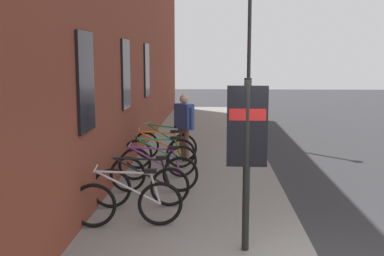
% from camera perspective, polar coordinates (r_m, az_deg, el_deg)
% --- Properties ---
extents(ground, '(60.00, 60.00, 0.00)m').
position_cam_1_polar(ground, '(12.09, 14.19, -5.11)').
color(ground, '#2D2D30').
extents(sidewalk_pavement, '(24.00, 3.50, 0.12)m').
position_cam_1_polar(sidewalk_pavement, '(13.78, 1.22, -2.92)').
color(sidewalk_pavement, gray).
rests_on(sidewalk_pavement, ground).
extents(bicycle_leaning_wall, '(0.48, 1.76, 0.97)m').
position_cam_1_polar(bicycle_leaning_wall, '(7.68, -7.74, -8.89)').
color(bicycle_leaning_wall, black).
rests_on(bicycle_leaning_wall, sidewalk_pavement).
extents(bicycle_nearest_sign, '(0.48, 1.76, 0.97)m').
position_cam_1_polar(bicycle_nearest_sign, '(8.61, -6.13, -6.94)').
color(bicycle_nearest_sign, black).
rests_on(bicycle_nearest_sign, sidewalk_pavement).
extents(bicycle_far_end, '(0.48, 1.77, 0.97)m').
position_cam_1_polar(bicycle_far_end, '(9.53, -4.52, -5.39)').
color(bicycle_far_end, black).
rests_on(bicycle_far_end, sidewalk_pavement).
extents(bicycle_by_door, '(0.68, 1.70, 0.97)m').
position_cam_1_polar(bicycle_by_door, '(10.56, -3.99, -4.01)').
color(bicycle_by_door, black).
rests_on(bicycle_by_door, sidewalk_pavement).
extents(bicycle_beside_lamp, '(0.48, 1.76, 0.97)m').
position_cam_1_polar(bicycle_beside_lamp, '(11.51, -3.92, -2.95)').
color(bicycle_beside_lamp, black).
rests_on(bicycle_beside_lamp, sidewalk_pavement).
extents(bicycle_mid_rack, '(0.62, 1.72, 0.97)m').
position_cam_1_polar(bicycle_mid_rack, '(12.46, -3.24, -2.06)').
color(bicycle_mid_rack, black).
rests_on(bicycle_mid_rack, sidewalk_pavement).
extents(transit_info_sign, '(0.11, 0.55, 2.40)m').
position_cam_1_polar(transit_info_sign, '(6.47, 6.62, -1.14)').
color(transit_info_sign, black).
rests_on(transit_info_sign, sidewalk_pavement).
extents(pedestrian_near_bus, '(0.52, 0.53, 1.74)m').
position_cam_1_polar(pedestrian_near_bus, '(12.16, -0.95, 0.89)').
color(pedestrian_near_bus, brown).
rests_on(pedestrian_near_bus, sidewalk_pavement).
extents(street_lamp, '(0.28, 0.28, 5.58)m').
position_cam_1_polar(street_lamp, '(15.51, 6.89, 10.69)').
color(street_lamp, '#333338').
rests_on(street_lamp, sidewalk_pavement).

